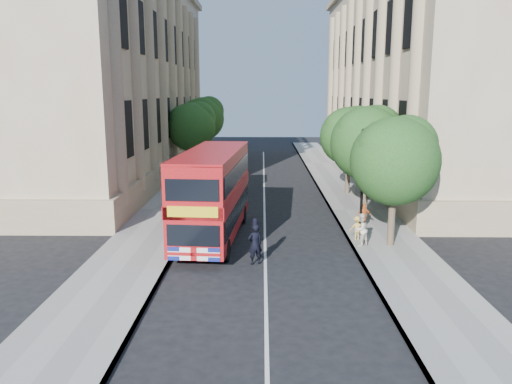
{
  "coord_description": "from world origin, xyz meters",
  "views": [
    {
      "loc": [
        -0.14,
        -19.23,
        7.09
      ],
      "look_at": [
        -0.44,
        4.49,
        2.3
      ],
      "focal_mm": 35.0,
      "sensor_mm": 36.0,
      "label": 1
    }
  ],
  "objects_px": {
    "double_decker_bus": "(213,192)",
    "woman_pedestrian": "(361,230)",
    "lamp_post": "(362,182)",
    "police_constable": "(255,244)",
    "box_van": "(223,174)"
  },
  "relations": [
    {
      "from": "lamp_post",
      "to": "double_decker_bus",
      "type": "distance_m",
      "value": 7.71
    },
    {
      "from": "lamp_post",
      "to": "double_decker_bus",
      "type": "height_order",
      "value": "lamp_post"
    },
    {
      "from": "lamp_post",
      "to": "woman_pedestrian",
      "type": "xyz_separation_m",
      "value": [
        -0.6,
        -3.11,
        -1.63
      ]
    },
    {
      "from": "box_van",
      "to": "woman_pedestrian",
      "type": "height_order",
      "value": "box_van"
    },
    {
      "from": "double_decker_bus",
      "to": "box_van",
      "type": "relative_size",
      "value": 1.83
    },
    {
      "from": "double_decker_bus",
      "to": "box_van",
      "type": "distance_m",
      "value": 10.86
    },
    {
      "from": "double_decker_bus",
      "to": "woman_pedestrian",
      "type": "relative_size",
      "value": 6.16
    },
    {
      "from": "double_decker_bus",
      "to": "box_van",
      "type": "height_order",
      "value": "double_decker_bus"
    },
    {
      "from": "lamp_post",
      "to": "box_van",
      "type": "bearing_deg",
      "value": 130.89
    },
    {
      "from": "lamp_post",
      "to": "police_constable",
      "type": "relative_size",
      "value": 2.99
    },
    {
      "from": "woman_pedestrian",
      "to": "box_van",
      "type": "bearing_deg",
      "value": -96.77
    },
    {
      "from": "double_decker_bus",
      "to": "police_constable",
      "type": "xyz_separation_m",
      "value": [
        2.09,
        -3.67,
        -1.48
      ]
    },
    {
      "from": "double_decker_bus",
      "to": "police_constable",
      "type": "height_order",
      "value": "double_decker_bus"
    },
    {
      "from": "lamp_post",
      "to": "police_constable",
      "type": "bearing_deg",
      "value": -135.32
    },
    {
      "from": "lamp_post",
      "to": "woman_pedestrian",
      "type": "bearing_deg",
      "value": -100.91
    }
  ]
}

